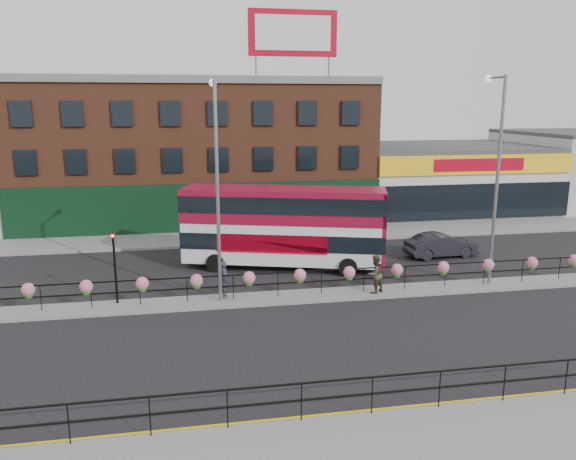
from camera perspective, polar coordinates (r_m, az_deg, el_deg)
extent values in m
plane|color=black|center=(25.57, 1.21, -6.93)|extent=(120.00, 120.00, 0.00)
cube|color=gray|center=(15.17, 10.92, -21.68)|extent=(60.00, 4.00, 0.15)
cube|color=gray|center=(36.92, -2.49, -0.65)|extent=(60.00, 4.00, 0.15)
cube|color=gray|center=(25.55, 1.21, -6.77)|extent=(60.00, 1.60, 0.15)
cube|color=gold|center=(17.03, 8.01, -17.69)|extent=(60.00, 0.10, 0.01)
cube|color=gold|center=(16.89, 8.21, -17.99)|extent=(60.00, 0.10, 0.01)
cube|color=brown|center=(43.76, -9.24, 7.82)|extent=(25.00, 12.00, 10.00)
cube|color=#3F3F42|center=(43.64, -9.49, 14.57)|extent=(25.00, 12.00, 0.30)
cube|color=black|center=(38.16, -8.87, 2.14)|extent=(25.00, 0.25, 3.40)
cube|color=silver|center=(48.70, 15.20, 5.06)|extent=(15.00, 12.00, 5.00)
cube|color=#3F3F42|center=(48.44, 15.38, 8.17)|extent=(15.00, 12.00, 0.30)
cube|color=yellow|center=(43.12, 18.78, 6.31)|extent=(15.00, 0.25, 1.40)
cube|color=#AA0419|center=(43.02, 18.86, 6.29)|extent=(7.00, 0.10, 0.90)
cube|color=black|center=(43.48, 18.53, 2.78)|extent=(15.00, 0.25, 2.60)
cube|color=#AA0419|center=(39.56, 0.50, 19.38)|extent=(6.00, 0.25, 3.00)
cube|color=silver|center=(39.43, 0.54, 19.40)|extent=(5.10, 0.04, 2.25)
cylinder|color=slate|center=(38.98, -3.27, 16.21)|extent=(0.12, 0.12, 1.40)
cylinder|color=slate|center=(39.91, 4.16, 16.12)|extent=(0.12, 0.12, 1.40)
cube|color=black|center=(25.18, 1.22, -4.25)|extent=(30.00, 0.05, 0.05)
cube|color=black|center=(25.33, 1.21, -5.32)|extent=(30.00, 0.05, 0.05)
cylinder|color=black|center=(25.64, -23.81, -6.34)|extent=(0.04, 0.04, 1.10)
cylinder|color=black|center=(25.24, -19.37, -6.27)|extent=(0.04, 0.04, 1.10)
cylinder|color=black|center=(24.98, -14.82, -6.15)|extent=(0.04, 0.04, 1.10)
cylinder|color=black|center=(24.89, -10.21, -6.00)|extent=(0.04, 0.04, 1.10)
cylinder|color=black|center=(24.95, -5.59, -5.80)|extent=(0.04, 0.04, 1.10)
cylinder|color=black|center=(25.18, -1.03, -5.57)|extent=(0.04, 0.04, 1.10)
cylinder|color=black|center=(25.56, 3.42, -5.31)|extent=(0.04, 0.04, 1.10)
cylinder|color=black|center=(26.08, 7.71, -5.03)|extent=(0.04, 0.04, 1.10)
cylinder|color=black|center=(26.75, 11.80, -4.74)|extent=(0.04, 0.04, 1.10)
cylinder|color=black|center=(27.55, 15.68, -4.44)|extent=(0.04, 0.04, 1.10)
cylinder|color=black|center=(28.46, 19.32, -4.14)|extent=(0.04, 0.04, 1.10)
cylinder|color=black|center=(29.49, 22.71, -3.84)|extent=(0.04, 0.04, 1.10)
cylinder|color=black|center=(30.61, 25.87, -3.55)|extent=(0.04, 0.04, 1.10)
sphere|color=#C26788|center=(25.64, -24.89, -5.51)|extent=(0.56, 0.56, 0.56)
sphere|color=#31671C|center=(25.71, -24.84, -6.00)|extent=(0.36, 0.36, 0.36)
sphere|color=#C26788|center=(25.14, -19.82, -5.41)|extent=(0.56, 0.56, 0.56)
sphere|color=#31671C|center=(25.21, -19.78, -5.91)|extent=(0.36, 0.36, 0.36)
sphere|color=#C26788|center=(24.85, -14.59, -5.27)|extent=(0.56, 0.56, 0.56)
sphere|color=#31671C|center=(24.92, -14.56, -5.77)|extent=(0.36, 0.36, 0.36)
sphere|color=#C26788|center=(24.76, -9.28, -5.08)|extent=(0.56, 0.56, 0.56)
sphere|color=#31671C|center=(24.83, -9.26, -5.59)|extent=(0.36, 0.36, 0.36)
sphere|color=#C26788|center=(24.89, -3.98, -4.85)|extent=(0.56, 0.56, 0.56)
sphere|color=#31671C|center=(24.96, -3.97, -5.35)|extent=(0.36, 0.36, 0.36)
sphere|color=#C26788|center=(25.23, 1.22, -4.58)|extent=(0.56, 0.56, 0.56)
sphere|color=#31671C|center=(25.30, 1.21, -5.08)|extent=(0.36, 0.36, 0.36)
sphere|color=#C26788|center=(25.76, 6.23, -4.28)|extent=(0.56, 0.56, 0.56)
sphere|color=#31671C|center=(25.83, 6.22, -4.77)|extent=(0.36, 0.36, 0.36)
sphere|color=#C26788|center=(26.49, 11.01, -3.97)|extent=(0.56, 0.56, 0.56)
sphere|color=#31671C|center=(26.55, 10.98, -4.45)|extent=(0.36, 0.36, 0.36)
sphere|color=#C26788|center=(27.38, 15.49, -3.65)|extent=(0.56, 0.56, 0.56)
sphere|color=#31671C|center=(27.45, 15.46, -4.12)|extent=(0.36, 0.36, 0.36)
sphere|color=#C26788|center=(28.44, 19.67, -3.34)|extent=(0.56, 0.56, 0.56)
sphere|color=#31671C|center=(28.50, 19.63, -3.78)|extent=(0.36, 0.36, 0.36)
sphere|color=#C26788|center=(29.63, 23.52, -3.03)|extent=(0.56, 0.56, 0.56)
sphere|color=#31671C|center=(29.69, 23.48, -3.46)|extent=(0.36, 0.36, 0.36)
sphere|color=#C26788|center=(30.95, 27.06, -2.73)|extent=(0.56, 0.56, 0.56)
sphere|color=#31671C|center=(31.00, 27.02, -3.14)|extent=(0.36, 0.36, 0.36)
cube|color=black|center=(15.62, 1.38, -15.32)|extent=(20.00, 0.05, 0.05)
cube|color=black|center=(15.86, 1.37, -16.90)|extent=(20.00, 0.05, 0.05)
cylinder|color=black|center=(15.96, -21.39, -17.87)|extent=(0.04, 0.04, 1.10)
cylinder|color=black|center=(15.68, -13.85, -17.90)|extent=(0.04, 0.04, 1.10)
cylinder|color=black|center=(15.66, -6.17, -17.63)|extent=(0.04, 0.04, 1.10)
cylinder|color=black|center=(15.89, 1.37, -17.07)|extent=(0.04, 0.04, 1.10)
cylinder|color=black|center=(16.36, 8.54, -16.28)|extent=(0.04, 0.04, 1.10)
cylinder|color=black|center=(17.06, 15.15, -15.32)|extent=(0.04, 0.04, 1.10)
cylinder|color=black|center=(17.95, 21.12, -14.29)|extent=(0.04, 0.04, 1.10)
cylinder|color=black|center=(19.01, 26.42, -13.23)|extent=(0.04, 0.04, 1.10)
cube|color=silver|center=(29.65, -0.46, 0.45)|extent=(10.79, 5.38, 3.84)
cube|color=maroon|center=(29.44, -0.47, 2.55)|extent=(10.86, 5.46, 1.73)
cube|color=black|center=(29.80, -0.46, -0.81)|extent=(10.89, 5.48, 0.86)
cube|color=black|center=(29.41, -0.47, 2.82)|extent=(10.91, 5.51, 0.86)
cube|color=maroon|center=(29.30, -0.47, 4.17)|extent=(10.79, 5.38, 0.12)
cube|color=maroon|center=(29.46, 9.67, 0.19)|extent=(0.91, 2.41, 3.84)
cube|color=#AA0419|center=(28.70, -1.72, -1.44)|extent=(5.51, 1.72, 0.96)
cylinder|color=black|center=(29.58, -7.41, -3.33)|extent=(1.00, 0.56, 0.96)
cylinder|color=black|center=(31.83, -6.36, -2.15)|extent=(1.00, 0.56, 0.96)
cylinder|color=black|center=(28.71, 6.11, -3.79)|extent=(1.00, 0.56, 0.96)
cylinder|color=black|center=(31.02, 6.17, -2.54)|extent=(1.00, 0.56, 0.96)
imported|color=#26272E|center=(33.32, 15.31, -1.49)|extent=(2.22, 4.44, 1.38)
imported|color=#2D2C3A|center=(25.18, -6.48, -4.98)|extent=(0.64, 0.45, 1.66)
imported|color=#45392C|center=(25.88, 8.84, -4.43)|extent=(1.41, 1.37, 1.77)
cylinder|color=slate|center=(23.84, -7.16, 3.65)|extent=(0.15, 0.15, 9.46)
cylinder|color=slate|center=(24.28, -7.57, 14.79)|extent=(0.09, 1.42, 0.09)
sphere|color=silver|center=(24.99, -7.65, 14.61)|extent=(0.34, 0.34, 0.34)
cylinder|color=slate|center=(27.84, 20.46, 4.51)|extent=(0.16, 0.16, 9.72)
cylinder|color=slate|center=(28.27, 20.46, 14.33)|extent=(0.10, 1.46, 0.10)
sphere|color=silver|center=(28.90, 19.71, 14.23)|extent=(0.35, 0.35, 0.35)
cylinder|color=black|center=(25.16, -17.16, -3.66)|extent=(0.10, 0.10, 3.20)
imported|color=black|center=(24.78, -17.40, -0.10)|extent=(0.15, 0.18, 0.90)
sphere|color=#FF190C|center=(24.70, -17.41, -0.57)|extent=(0.14, 0.14, 0.14)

